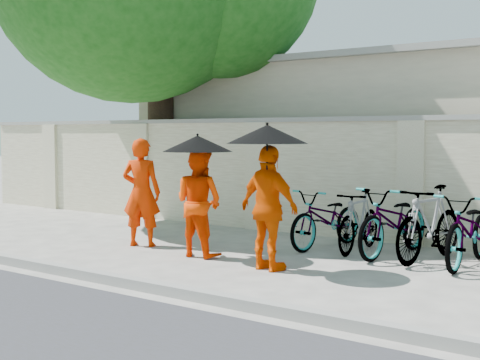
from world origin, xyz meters
The scene contains 13 objects.
ground centered at (0.00, 0.00, 0.00)m, with size 80.00×80.00×0.00m, color #AFA99E.
kerb centered at (0.00, -1.70, 0.06)m, with size 40.00×0.16×0.12m, color gray.
compound_wall centered at (1.00, 3.20, 1.00)m, with size 20.00×0.30×2.00m, color beige.
monk_left centered at (-1.43, 0.46, 0.86)m, with size 0.63×0.41×1.72m, color red.
monk_center centered at (-0.14, 0.32, 0.79)m, with size 0.77×0.60×1.59m, color #F73800.
parasol_center centered at (-0.09, 0.24, 1.65)m, with size 1.01×1.01×0.87m.
monk_right centered at (1.26, 0.08, 0.82)m, with size 0.96×0.40×1.65m, color #DE4900.
parasol_right centered at (1.28, 0.00, 1.78)m, with size 1.05×1.05×0.97m.
bike_0 centered at (1.04, 2.05, 0.47)m, with size 0.62×1.77×0.93m, color gray.
bike_1 centered at (1.60, 2.02, 0.47)m, with size 0.44×1.57×0.95m, color gray.
bike_2 centered at (2.17, 2.03, 0.51)m, with size 0.68×1.95×1.02m, color gray.
bike_3 centered at (2.73, 1.93, 0.53)m, with size 0.50×1.78×1.07m, color gray.
bike_4 centered at (3.29, 1.91, 0.50)m, with size 0.66×1.90×1.00m, color gray.
Camera 1 is at (6.08, -7.12, 1.80)m, focal length 50.00 mm.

